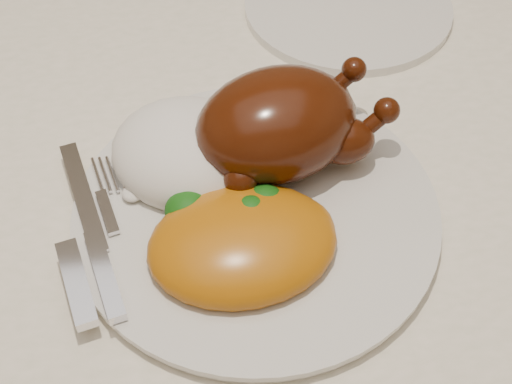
{
  "coord_description": "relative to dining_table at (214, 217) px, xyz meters",
  "views": [
    {
      "loc": [
        -0.01,
        -0.44,
        1.22
      ],
      "look_at": [
        0.03,
        -0.09,
        0.8
      ],
      "focal_mm": 50.0,
      "sensor_mm": 36.0,
      "label": 1
    }
  ],
  "objects": [
    {
      "name": "mac_and_cheese",
      "position": [
        0.02,
        -0.12,
        0.13
      ],
      "size": [
        0.16,
        0.13,
        0.05
      ],
      "rotation": [
        0.0,
        0.0,
        0.12
      ],
      "color": "#BA620B",
      "rests_on": "dinner_plate"
    },
    {
      "name": "side_plate",
      "position": [
        0.16,
        0.18,
        0.11
      ],
      "size": [
        0.26,
        0.26,
        0.01
      ],
      "primitive_type": "cylinder",
      "rotation": [
        0.0,
        0.0,
        0.2
      ],
      "color": "silver",
      "rests_on": "tablecloth"
    },
    {
      "name": "rice_mound",
      "position": [
        -0.02,
        -0.03,
        0.13
      ],
      "size": [
        0.17,
        0.16,
        0.07
      ],
      "rotation": [
        0.0,
        0.0,
        -0.43
      ],
      "color": "white",
      "rests_on": "dinner_plate"
    },
    {
      "name": "tablecloth",
      "position": [
        0.0,
        0.0,
        0.07
      ],
      "size": [
        1.73,
        1.03,
        0.18
      ],
      "color": "white",
      "rests_on": "dining_table"
    },
    {
      "name": "cutlery",
      "position": [
        -0.09,
        -0.12,
        0.12
      ],
      "size": [
        0.06,
        0.18,
        0.01
      ],
      "rotation": [
        0.0,
        0.0,
        0.27
      ],
      "color": "silver",
      "rests_on": "dinner_plate"
    },
    {
      "name": "dining_table",
      "position": [
        0.0,
        0.0,
        0.0
      ],
      "size": [
        1.6,
        0.9,
        0.76
      ],
      "color": "brown",
      "rests_on": "floor"
    },
    {
      "name": "roast_chicken",
      "position": [
        0.06,
        -0.03,
        0.16
      ],
      "size": [
        0.18,
        0.14,
        0.09
      ],
      "rotation": [
        0.0,
        0.0,
        0.3
      ],
      "color": "#451707",
      "rests_on": "dinner_plate"
    },
    {
      "name": "dinner_plate",
      "position": [
        0.03,
        -0.09,
        0.11
      ],
      "size": [
        0.31,
        0.31,
        0.01
      ],
      "primitive_type": "cylinder",
      "rotation": [
        0.0,
        0.0,
        -0.09
      ],
      "color": "silver",
      "rests_on": "tablecloth"
    }
  ]
}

